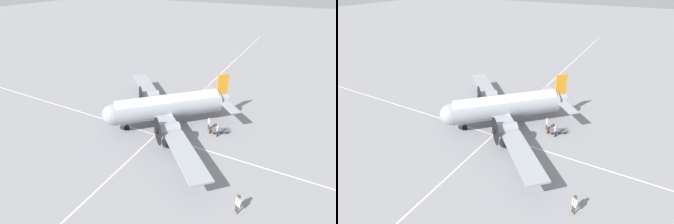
% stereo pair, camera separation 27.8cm
% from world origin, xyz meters
% --- Properties ---
extents(ground_plane, '(300.00, 300.00, 0.00)m').
position_xyz_m(ground_plane, '(0.00, 0.00, 0.00)').
color(ground_plane, gray).
extents(apron_line_eastwest, '(120.00, 0.16, 0.01)m').
position_xyz_m(apron_line_eastwest, '(0.00, -0.08, 0.00)').
color(apron_line_eastwest, silver).
rests_on(apron_line_eastwest, ground_plane).
extents(apron_line_northsouth, '(0.16, 120.00, 0.01)m').
position_xyz_m(apron_line_northsouth, '(3.07, 0.00, 0.00)').
color(apron_line_northsouth, silver).
rests_on(apron_line_northsouth, ground_plane).
extents(airliner_main, '(21.03, 20.97, 6.17)m').
position_xyz_m(airliner_main, '(0.34, -0.34, 2.64)').
color(airliner_main, '#9399A3').
rests_on(airliner_main, ground_plane).
extents(crew_foreground, '(0.48, 0.48, 1.88)m').
position_xyz_m(crew_foreground, '(10.00, 11.98, 1.18)').
color(crew_foreground, '#473D2D').
rests_on(crew_foreground, ground_plane).
extents(passenger_boarding, '(0.44, 0.41, 1.65)m').
position_xyz_m(passenger_boarding, '(-1.36, 5.18, 1.01)').
color(passenger_boarding, '#473D2D').
rests_on(passenger_boarding, ground_plane).
extents(ramp_agent, '(0.61, 0.29, 1.79)m').
position_xyz_m(ramp_agent, '(-0.31, 6.73, 1.10)').
color(ramp_agent, '#2D2D33').
rests_on(ramp_agent, ground_plane).
extents(suitcase_near_door, '(0.38, 0.14, 0.48)m').
position_xyz_m(suitcase_near_door, '(-0.56, 5.67, 0.22)').
color(suitcase_near_door, '#47331E').
rests_on(suitcase_near_door, ground_plane).
extents(suitcase_upright_spare, '(0.49, 0.14, 0.46)m').
position_xyz_m(suitcase_upright_spare, '(-1.20, 5.52, 0.21)').
color(suitcase_upright_spare, maroon).
rests_on(suitcase_upright_spare, ground_plane).
extents(baggage_cart, '(2.00, 2.33, 0.56)m').
position_xyz_m(baggage_cart, '(-1.36, 6.70, 0.28)').
color(baggage_cart, '#56565B').
rests_on(baggage_cart, ground_plane).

